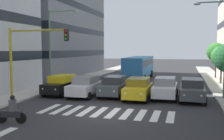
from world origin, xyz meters
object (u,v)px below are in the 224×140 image
car_2 (138,88)px  bus_behind_traffic (139,66)px  street_tree_2 (222,57)px  car_4 (85,86)px  motorcycle_with_rider (12,112)px  street_tree_3 (216,52)px  street_lamp_left (221,40)px  traffic_light_gantry (27,54)px  car_3 (114,86)px  street_lamp_right (54,41)px  car_0 (192,89)px  car_1 (165,88)px  car_5 (61,84)px

car_2 → bus_behind_traffic: bus_behind_traffic is taller
street_tree_2 → car_4: bearing=42.3°
motorcycle_with_rider → street_tree_3: bearing=-116.9°
street_lamp_left → traffic_light_gantry: bearing=27.1°
street_tree_3 → car_3: bearing=58.9°
traffic_light_gantry → street_lamp_left: street_lamp_left is taller
car_2 → car_3: same height
street_lamp_right → car_4: bearing=152.0°
car_4 → traffic_light_gantry: size_ratio=0.81×
bus_behind_traffic → street_tree_3: size_ratio=2.20×
car_0 → street_tree_2: street_tree_2 is taller
car_3 → street_tree_2: size_ratio=1.05×
street_lamp_right → street_lamp_left: bearing=177.7°
motorcycle_with_rider → car_2: bearing=-122.4°
car_1 → motorcycle_with_rider: (7.54, 9.64, -0.24)m
street_tree_2 → bus_behind_traffic: bearing=-13.8°
street_tree_3 → car_1: bearing=70.9°
street_lamp_left → street_tree_2: bearing=-97.9°
car_0 → traffic_light_gantry: size_ratio=0.81×
car_4 → car_3: bearing=-162.2°
car_1 → street_tree_3: size_ratio=0.93×
traffic_light_gantry → street_lamp_left: bearing=-152.9°
car_1 → street_lamp_right: size_ratio=0.58×
car_0 → car_3: (6.39, -0.26, 0.00)m
car_1 → traffic_light_gantry: traffic_light_gantry is taller
bus_behind_traffic → car_1: bearing=108.8°
car_0 → car_3: size_ratio=1.00×
traffic_light_gantry → street_lamp_right: 7.58m
car_2 → car_4: same height
car_3 → street_lamp_left: bearing=-174.9°
traffic_light_gantry → street_tree_2: bearing=-131.5°
car_4 → street_tree_2: (-12.20, -11.09, 2.30)m
traffic_light_gantry → car_1: bearing=-145.5°
bus_behind_traffic → traffic_light_gantry: traffic_light_gantry is taller
car_3 → car_5: same height
street_tree_3 → bus_behind_traffic: bearing=20.5°
street_tree_2 → street_tree_3: size_ratio=0.89×
motorcycle_with_rider → traffic_light_gantry: (1.32, -3.54, 3.06)m
bus_behind_traffic → motorcycle_with_rider: bus_behind_traffic is taller
car_1 → street_tree_2: (-5.54, -10.17, 2.30)m
car_4 → car_5: 2.45m
car_2 → car_5: size_ratio=1.00×
motorcycle_with_rider → street_tree_2: bearing=-123.4°
car_5 → bus_behind_traffic: size_ratio=0.42×
motorcycle_with_rider → street_lamp_right: street_lamp_right is taller
car_0 → car_5: 11.19m
street_lamp_right → street_tree_2: size_ratio=1.80×
car_2 → bus_behind_traffic: size_ratio=0.42×
car_0 → traffic_light_gantry: 12.67m
car_1 → street_lamp_left: 5.77m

